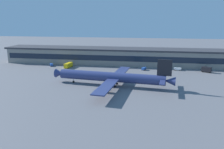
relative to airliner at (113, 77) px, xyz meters
name	(u,v)px	position (x,y,z in m)	size (l,w,h in m)	color
ground_plane	(119,86)	(3.47, 0.10, -4.65)	(600.00, 600.00, 0.00)	slate
terminal_building	(129,56)	(3.47, 57.06, 1.52)	(193.40, 19.99, 12.31)	gray
airliner	(113,77)	(0.00, 0.00, 0.00)	(64.10, 55.48, 15.13)	navy
follow_me_car	(51,65)	(-52.48, 41.59, -3.56)	(3.80, 4.77, 1.85)	#2651A5
fuel_truck	(68,65)	(-38.21, 38.30, -2.77)	(3.95, 8.71, 3.35)	yellow
stair_truck	(207,69)	(55.86, 39.18, -2.67)	(6.42, 4.96, 3.55)	black
baggage_tug	(144,68)	(15.26, 39.37, -3.57)	(3.28, 4.10, 1.85)	#2651A5
pushback_tractor	(178,69)	(38.01, 42.38, -3.60)	(5.26, 3.62, 1.75)	white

